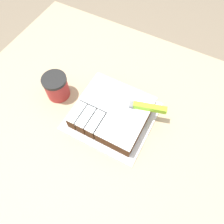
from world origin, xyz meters
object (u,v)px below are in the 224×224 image
object	(u,v)px
coffee_cup	(56,87)
cake	(113,112)
cake_board	(112,116)
knife	(142,106)

from	to	relation	value
coffee_cup	cake	bearing A→B (deg)	2.79
cake_board	knife	distance (m)	0.14
knife	coffee_cup	distance (m)	0.36
cake	coffee_cup	world-z (taller)	coffee_cup
cake_board	cake	bearing A→B (deg)	42.33
knife	coffee_cup	xyz separation A→B (m)	(-0.35, -0.07, -0.02)
cake	knife	bearing A→B (deg)	28.42
cake	knife	xyz separation A→B (m)	(0.10, 0.05, 0.04)
cake_board	knife	bearing A→B (deg)	28.85
cake_board	cake	xyz separation A→B (m)	(0.00, 0.00, 0.03)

